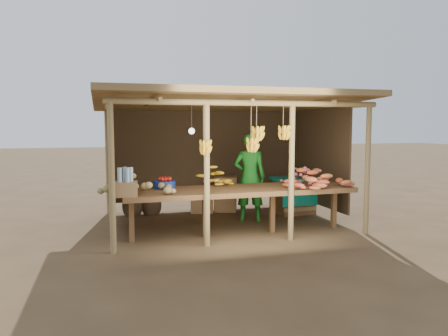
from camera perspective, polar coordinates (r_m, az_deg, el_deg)
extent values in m
plane|color=brown|center=(8.42, 0.00, -7.13)|extent=(60.00, 60.00, 0.00)
cylinder|color=#92784B|center=(6.44, -14.45, -1.33)|extent=(0.09, 0.09, 2.20)
cylinder|color=#92784B|center=(7.77, 18.23, -0.26)|extent=(0.09, 0.09, 2.20)
cylinder|color=#92784B|center=(9.43, -14.95, 0.82)|extent=(0.09, 0.09, 2.20)
cylinder|color=#92784B|center=(10.38, 8.91, 1.38)|extent=(0.09, 0.09, 2.20)
cylinder|color=#92784B|center=(6.62, -2.26, -0.97)|extent=(0.09, 0.09, 2.20)
cylinder|color=#92784B|center=(7.08, 8.81, -0.60)|extent=(0.09, 0.09, 2.20)
cylinder|color=#92784B|center=(6.79, 3.52, 8.49)|extent=(4.40, 0.09, 0.09)
cylinder|color=#92784B|center=(9.67, -2.46, 7.65)|extent=(4.40, 0.09, 0.09)
cube|color=olive|center=(8.22, 0.00, 8.63)|extent=(4.70, 3.50, 0.28)
cube|color=#453220|center=(9.66, -2.41, 1.78)|extent=(4.20, 0.04, 1.98)
cube|color=#453220|center=(8.12, -14.66, 0.86)|extent=(0.04, 2.40, 1.98)
cube|color=#453220|center=(9.20, 12.20, 1.46)|extent=(0.04, 2.40, 1.98)
cube|color=brown|center=(7.38, 2.03, -2.94)|extent=(3.90, 1.05, 0.08)
cube|color=brown|center=(7.12, -12.00, -6.66)|extent=(0.08, 0.08, 0.72)
cube|color=brown|center=(7.30, -2.50, -6.24)|extent=(0.08, 0.08, 0.72)
cube|color=brown|center=(7.66, 6.31, -5.70)|extent=(0.08, 0.08, 0.72)
cube|color=brown|center=(8.18, 14.15, -5.11)|extent=(0.08, 0.08, 0.72)
cylinder|color=navy|center=(7.41, -7.76, -2.15)|extent=(0.37, 0.37, 0.13)
cube|color=olive|center=(6.67, -12.74, -2.70)|extent=(0.37, 0.31, 0.22)
imported|color=#1A751E|center=(8.48, 3.37, -1.21)|extent=(0.71, 0.57, 1.70)
cube|color=brown|center=(9.37, 9.05, -3.74)|extent=(0.79, 0.68, 0.69)
cube|color=#0C8E7B|center=(9.32, 9.09, -1.44)|extent=(0.88, 0.77, 0.07)
cube|color=olive|center=(9.37, 0.18, -4.54)|extent=(0.55, 0.49, 0.37)
cube|color=olive|center=(9.31, 0.18, -2.28)|extent=(0.55, 0.49, 0.37)
cube|color=olive|center=(9.24, -2.88, -4.69)|extent=(0.55, 0.49, 0.37)
ellipsoid|color=#453220|center=(9.19, -11.86, -4.58)|extent=(0.42, 0.42, 0.57)
ellipsoid|color=#453220|center=(9.22, -9.46, -4.50)|extent=(0.42, 0.42, 0.57)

